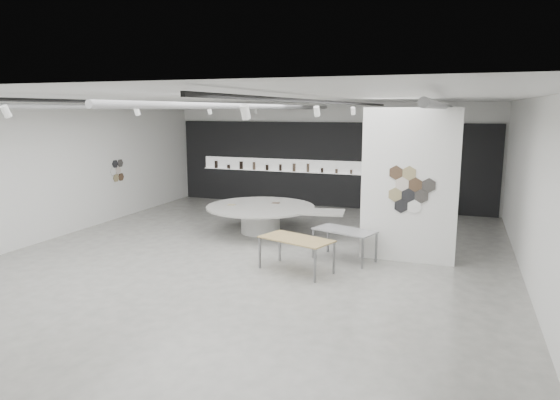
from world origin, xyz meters
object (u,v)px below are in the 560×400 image
(display_island, at_px, (263,215))
(sample_table_wood, at_px, (296,241))
(partition_column, at_px, (409,186))
(kitchen_counter, at_px, (424,202))
(sample_table_stone, at_px, (345,232))

(display_island, distance_m, sample_table_wood, 3.62)
(partition_column, relative_size, kitchen_counter, 2.26)
(sample_table_stone, xyz_separation_m, kitchen_counter, (1.39, 6.01, -0.24))
(sample_table_wood, bearing_deg, kitchen_counter, 72.98)
(sample_table_wood, height_order, kitchen_counter, kitchen_counter)
(kitchen_counter, bearing_deg, partition_column, -95.61)
(partition_column, relative_size, sample_table_stone, 2.25)
(partition_column, xyz_separation_m, sample_table_wood, (-2.22, -1.69, -1.10))
(sample_table_wood, relative_size, sample_table_stone, 1.11)
(partition_column, distance_m, display_island, 4.61)
(partition_column, relative_size, sample_table_wood, 2.03)
(sample_table_wood, height_order, sample_table_stone, sample_table_wood)
(partition_column, xyz_separation_m, sample_table_stone, (-1.40, -0.50, -1.12))
(partition_column, distance_m, sample_table_wood, 3.00)
(display_island, relative_size, kitchen_counter, 2.74)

